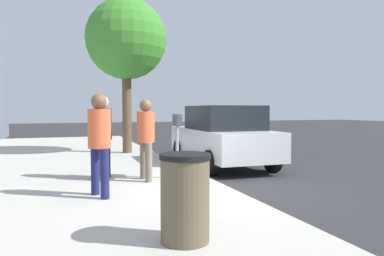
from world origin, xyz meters
name	(u,v)px	position (x,y,z in m)	size (l,w,h in m)	color
ground_plane	(222,191)	(0.00, 0.00, 0.00)	(80.00, 80.00, 0.00)	#2B2B2D
sidewalk_slab	(66,200)	(0.00, 3.00, 0.07)	(28.00, 6.00, 0.15)	#B7B2A8
parking_meter	(177,132)	(0.83, 0.69, 1.17)	(0.36, 0.12, 1.41)	gray
pedestrian_at_meter	(146,133)	(0.86, 1.38, 1.16)	(0.52, 0.38, 1.72)	#726656
pedestrian_bystander	(99,136)	(-0.28, 2.44, 1.21)	(0.52, 0.39, 1.79)	#191E4C
parking_officer	(103,130)	(1.35, 2.22, 1.22)	(0.48, 0.39, 1.81)	#191E4C
parked_sedan_near	(222,136)	(2.93, -1.35, 0.89)	(4.45, 2.06, 1.77)	silver
street_tree	(126,40)	(5.89, 0.93, 4.06)	(2.77, 2.77, 5.33)	brown
trash_bin	(185,197)	(-2.76, 1.73, 0.66)	(0.59, 0.59, 1.01)	brown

